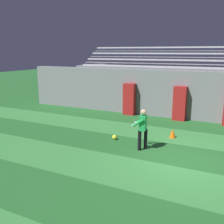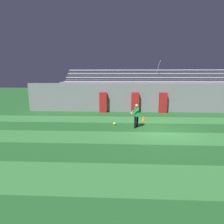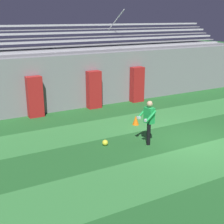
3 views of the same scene
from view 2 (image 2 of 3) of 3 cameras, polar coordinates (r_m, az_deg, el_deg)
ground_plane at (r=12.95m, az=14.86°, el=-5.43°), size 80.00×80.00×0.00m
turf_stripe_near at (r=7.64m, az=24.71°, el=-18.33°), size 28.00×2.23×0.01m
turf_stripe_mid at (r=11.53m, az=16.46°, el=-7.61°), size 28.00×2.23×0.01m
turf_stripe_far at (r=15.72m, az=12.66°, el=-2.37°), size 28.00×2.23×0.01m
back_wall at (r=18.96m, az=11.01°, el=4.30°), size 24.00×0.60×2.80m
padding_pillar_gate_left at (r=18.32m, az=7.04°, el=2.86°), size 0.72×0.44×1.96m
padding_pillar_gate_right at (r=18.72m, az=15.27°, el=2.72°), size 0.72×0.44×1.96m
padding_pillar_far_left at (r=18.35m, az=-2.72°, el=2.94°), size 0.72×0.44×1.96m
bleacher_stand at (r=20.91m, az=10.24°, el=5.24°), size 18.00×3.35×5.03m
goalkeeper at (r=13.04m, az=7.40°, el=-0.70°), size 0.59×0.63×1.67m
soccer_ball at (r=13.78m, az=0.76°, el=-3.56°), size 0.22×0.22×0.22m
traffic_cone at (r=15.24m, az=9.56°, el=-1.88°), size 0.30×0.30×0.42m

